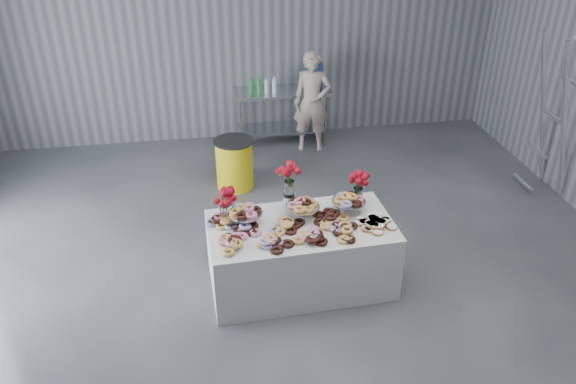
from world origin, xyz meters
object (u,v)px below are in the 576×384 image
(trash_barrel, at_px, (235,164))
(display_table, at_px, (301,254))
(prep_table, at_px, (282,107))
(stepladder, at_px, (553,117))
(person, at_px, (312,102))
(water_jug, at_px, (314,73))

(trash_barrel, bearing_deg, display_table, -77.15)
(prep_table, height_order, stepladder, stepladder)
(stepladder, bearing_deg, person, 147.17)
(prep_table, height_order, water_jug, water_jug)
(person, bearing_deg, prep_table, 155.46)
(trash_barrel, relative_size, stepladder, 0.32)
(water_jug, bearing_deg, prep_table, 180.00)
(display_table, xyz_separation_m, person, (0.79, 3.31, 0.41))
(water_jug, xyz_separation_m, stepladder, (2.76, -2.14, -0.05))
(display_table, bearing_deg, prep_table, 84.14)
(person, height_order, stepladder, stepladder)
(prep_table, relative_size, person, 0.95)
(person, relative_size, stepladder, 0.72)
(water_jug, relative_size, trash_barrel, 0.78)
(display_table, xyz_separation_m, water_jug, (0.87, 3.61, 0.77))
(display_table, height_order, stepladder, stepladder)
(prep_table, distance_m, stepladder, 3.93)
(stepladder, bearing_deg, prep_table, 146.78)
(prep_table, bearing_deg, stepladder, -33.22)
(person, relative_size, trash_barrel, 2.22)
(display_table, bearing_deg, trash_barrel, 102.85)
(person, bearing_deg, stepladder, -21.65)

